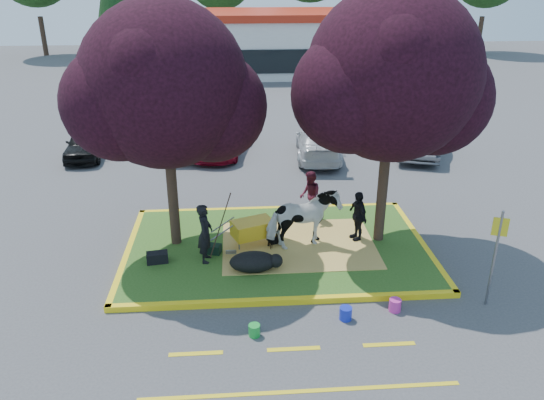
{
  "coord_description": "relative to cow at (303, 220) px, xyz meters",
  "views": [
    {
      "loc": [
        -1.08,
        -12.91,
        7.17
      ],
      "look_at": [
        -0.1,
        0.5,
        1.31
      ],
      "focal_mm": 35.0,
      "sensor_mm": 36.0,
      "label": 1
    }
  ],
  "objects": [
    {
      "name": "median_island",
      "position": [
        -0.68,
        0.15,
        -0.9
      ],
      "size": [
        8.0,
        5.0,
        0.15
      ],
      "primitive_type": "cube",
      "color": "#2D591B",
      "rests_on": "ground"
    },
    {
      "name": "tree_purple_right",
      "position": [
        2.24,
        0.33,
        3.58
      ],
      "size": [
        5.3,
        4.4,
        6.82
      ],
      "color": "black",
      "rests_on": "median_island"
    },
    {
      "name": "bucket_blue",
      "position": [
        0.58,
        -3.12,
        -0.83
      ],
      "size": [
        0.37,
        0.37,
        0.3
      ],
      "primitive_type": "cylinder",
      "rotation": [
        0.0,
        0.0,
        -0.41
      ],
      "color": "#1729BD",
      "rests_on": "ground"
    },
    {
      "name": "car_white",
      "position": [
        1.65,
        7.96,
        -0.34
      ],
      "size": [
        2.16,
        4.51,
        1.27
      ],
      "primitive_type": "imported",
      "rotation": [
        0.0,
        0.0,
        3.05
      ],
      "color": "silver",
      "rests_on": "ground"
    },
    {
      "name": "fire_lane_long",
      "position": [
        -0.68,
        -5.25,
        -0.97
      ],
      "size": [
        6.0,
        0.1,
        0.01
      ],
      "primitive_type": "cube",
      "color": "yellow",
      "rests_on": "ground"
    },
    {
      "name": "curb_left",
      "position": [
        -4.76,
        0.15,
        -0.9
      ],
      "size": [
        0.16,
        5.3,
        0.15
      ],
      "primitive_type": "cube",
      "color": "yellow",
      "rests_on": "ground"
    },
    {
      "name": "curb_near",
      "position": [
        -0.68,
        -2.43,
        -0.9
      ],
      "size": [
        8.3,
        0.16,
        0.15
      ],
      "primitive_type": "cube",
      "color": "yellow",
      "rests_on": "ground"
    },
    {
      "name": "car_red",
      "position": [
        -2.44,
        8.8,
        -0.39
      ],
      "size": [
        2.68,
        4.53,
        1.18
      ],
      "primitive_type": "imported",
      "rotation": [
        0.0,
        0.0,
        -0.18
      ],
      "color": "maroon",
      "rests_on": "ground"
    },
    {
      "name": "visitor_a",
      "position": [
        0.44,
        1.8,
        -0.06
      ],
      "size": [
        0.6,
        0.76,
        1.52
      ],
      "primitive_type": "imported",
      "rotation": [
        0.0,
        0.0,
        -1.54
      ],
      "color": "#4C1524",
      "rests_on": "median_island"
    },
    {
      "name": "handler",
      "position": [
        -2.6,
        -0.53,
        -0.03
      ],
      "size": [
        0.44,
        0.62,
        1.6
      ],
      "primitive_type": "imported",
      "rotation": [
        0.0,
        0.0,
        1.47
      ],
      "color": "black",
      "rests_on": "median_island"
    },
    {
      "name": "bucket_pink",
      "position": [
        1.77,
        -2.88,
        -0.83
      ],
      "size": [
        0.32,
        0.32,
        0.3
      ],
      "primitive_type": "cylinder",
      "rotation": [
        0.0,
        0.0,
        0.18
      ],
      "color": "#D22E9C",
      "rests_on": "ground"
    },
    {
      "name": "bucket_green",
      "position": [
        -1.47,
        -3.55,
        -0.84
      ],
      "size": [
        0.25,
        0.25,
        0.27
      ],
      "primitive_type": "cylinder",
      "rotation": [
        0.0,
        0.0,
        0.01
      ],
      "color": "green",
      "rests_on": "ground"
    },
    {
      "name": "car_black",
      "position": [
        -7.92,
        8.8,
        -0.38
      ],
      "size": [
        1.55,
        3.54,
        1.19
      ],
      "primitive_type": "imported",
      "rotation": [
        0.0,
        0.0,
        0.04
      ],
      "color": "black",
      "rests_on": "ground"
    },
    {
      "name": "cow",
      "position": [
        0.0,
        0.0,
        0.0
      ],
      "size": [
        2.14,
        1.45,
        1.65
      ],
      "primitive_type": "imported",
      "rotation": [
        0.0,
        0.0,
        1.89
      ],
      "color": "silver",
      "rests_on": "median_island"
    },
    {
      "name": "wheelbarrow",
      "position": [
        -1.33,
        0.21,
        -0.31
      ],
      "size": [
        1.96,
        1.01,
        0.74
      ],
      "rotation": [
        0.0,
        0.0,
        0.37
      ],
      "color": "black",
      "rests_on": "median_island"
    },
    {
      "name": "gear_bag_green",
      "position": [
        -2.45,
        -0.14,
        -0.71
      ],
      "size": [
        0.51,
        0.4,
        0.24
      ],
      "primitive_type": "cube",
      "rotation": [
        0.0,
        0.0,
        -0.29
      ],
      "color": "black",
      "rests_on": "median_island"
    },
    {
      "name": "curb_far",
      "position": [
        -0.68,
        2.73,
        -0.9
      ],
      "size": [
        8.3,
        0.16,
        0.15
      ],
      "primitive_type": "cube",
      "color": "yellow",
      "rests_on": "ground"
    },
    {
      "name": "fire_lane_stripe_c",
      "position": [
        1.32,
        -4.05,
        -0.97
      ],
      "size": [
        1.1,
        0.12,
        0.01
      ],
      "primitive_type": "cube",
      "color": "yellow",
      "rests_on": "ground"
    },
    {
      "name": "fire_lane_stripe_a",
      "position": [
        -2.68,
        -4.05,
        -0.97
      ],
      "size": [
        1.1,
        0.12,
        0.01
      ],
      "primitive_type": "cube",
      "color": "yellow",
      "rests_on": "ground"
    },
    {
      "name": "curb_right",
      "position": [
        3.4,
        0.15,
        -0.9
      ],
      "size": [
        0.16,
        5.3,
        0.15
      ],
      "primitive_type": "cube",
      "color": "yellow",
      "rests_on": "ground"
    },
    {
      "name": "tree_purple_left",
      "position": [
        -3.46,
        0.53,
        3.38
      ],
      "size": [
        5.06,
        4.2,
        6.51
      ],
      "color": "black",
      "rests_on": "median_island"
    },
    {
      "name": "sign_post",
      "position": [
        3.97,
        -2.78,
        0.49
      ],
      "size": [
        0.33,
        0.14,
        2.39
      ],
      "rotation": [
        0.0,
        0.0,
        -0.34
      ],
      "color": "slate",
      "rests_on": "ground"
    },
    {
      "name": "calf",
      "position": [
        -1.4,
        -1.14,
        -0.57
      ],
      "size": [
        1.26,
        0.8,
        0.51
      ],
      "primitive_type": "ellipsoid",
      "rotation": [
        0.0,
        0.0,
        0.11
      ],
      "color": "black",
      "rests_on": "median_island"
    },
    {
      "name": "visitor_b",
      "position": [
        1.59,
        0.39,
        -0.1
      ],
      "size": [
        0.58,
        0.91,
        1.44
      ],
      "primitive_type": "imported",
      "rotation": [
        0.0,
        0.0,
        -1.28
      ],
      "color": "black",
      "rests_on": "median_island"
    },
    {
      "name": "straw_bedding",
      "position": [
        -0.08,
        0.15,
        -0.82
      ],
      "size": [
        4.2,
        3.0,
        0.01
      ],
      "primitive_type": "cube",
      "color": "#E3C15D",
      "rests_on": "median_island"
    },
    {
      "name": "ground",
      "position": [
        -0.68,
        0.15,
        -0.98
      ],
      "size": [
        90.0,
        90.0,
        0.0
      ],
      "primitive_type": "plane",
      "color": "#424244",
      "rests_on": "ground"
    },
    {
      "name": "retail_building",
      "position": [
        1.32,
        28.13,
        1.27
      ],
      "size": [
        20.4,
        8.4,
        4.4
      ],
      "color": "silver",
      "rests_on": "ground"
    },
    {
      "name": "fire_lane_stripe_b",
      "position": [
        -0.68,
        -4.05,
        -0.97
      ],
      "size": [
        1.1,
        0.12,
        0.01
      ],
      "primitive_type": "cube",
      "color": "yellow",
      "rests_on": "ground"
    },
    {
      "name": "car_silver",
      "position": [
        -3.89,
        9.21,
        -0.29
      ],
      "size": [
        1.75,
        4.23,
        1.36
      ],
      "primitive_type": "imported",
      "rotation": [
        0.0,
        0.0,
        3.06
      ],
      "color": "#909398",
      "rests_on": "ground"
    },
    {
      "name": "gear_bag_dark",
      "position": [
        -3.87,
        -0.53,
        -0.69
      ],
      "size": [
        0.58,
        0.37,
        0.28
      ],
      "primitive_type": "cube",
      "rotation": [
        0.0,
        0.0,
        0.14
      ],
      "color": "black",
      "rests_on": "median_island"
    },
    {
      "name": "car_grey",
      "position": [
        6.0,
        8.36,
        -0.21
      ],
      "size": [
        2.93,
        4.92,
        1.53
      ],
      "primitive_type": "imported",
      "rotation": [
        0.0,
        0.0,
        -0.3
      ],
      "color": "#57585E",
      "rests_on": "ground"
    }
  ]
}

